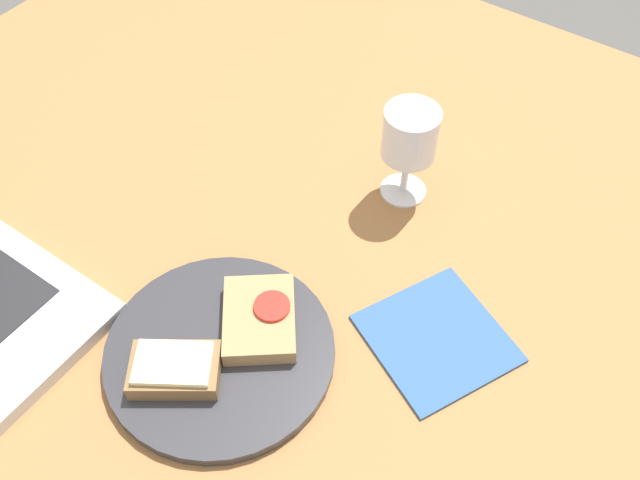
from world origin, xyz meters
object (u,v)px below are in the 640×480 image
object	(u,v)px
sandwich_with_tomato	(260,318)
napkin	(437,338)
sandwich_with_cheese	(175,369)
wine_glass	(410,138)
plate	(220,352)

from	to	relation	value
sandwich_with_tomato	napkin	bearing A→B (deg)	-58.26
sandwich_with_cheese	napkin	world-z (taller)	sandwich_with_cheese
sandwich_with_tomato	wine_glass	size ratio (longest dim) A/B	0.96
plate	sandwich_with_tomato	bearing A→B (deg)	-18.36
wine_glass	napkin	size ratio (longest dim) A/B	0.93
sandwich_with_tomato	napkin	xyz separation A→B (cm)	(10.42, -16.84, -2.34)
plate	napkin	world-z (taller)	plate
wine_glass	napkin	world-z (taller)	wine_glass
sandwich_with_cheese	napkin	bearing A→B (deg)	-44.49
plate	sandwich_with_tomato	size ratio (longest dim) A/B	1.94
plate	wine_glass	xyz separation A→B (cm)	(32.83, -3.77, 8.87)
sandwich_with_cheese	wine_glass	size ratio (longest dim) A/B	0.82
sandwich_with_tomato	plate	bearing A→B (deg)	161.64
sandwich_with_cheese	wine_glass	xyz separation A→B (cm)	(37.88, -5.44, 6.83)
sandwich_with_tomato	wine_glass	distance (cm)	28.69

